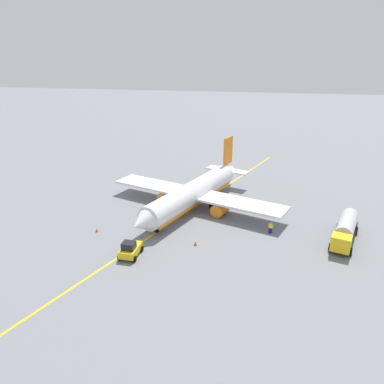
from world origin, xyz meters
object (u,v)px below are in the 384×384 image
at_px(fuel_tanker, 346,229).
at_px(safety_cone_wingtip, 195,244).
at_px(pushback_tug, 130,249).
at_px(airplane, 194,193).
at_px(refueling_worker, 271,228).
at_px(safety_cone_nose, 97,230).

bearing_deg(fuel_tanker, safety_cone_wingtip, -74.20).
xyz_separation_m(fuel_tanker, safety_cone_wingtip, (5.64, -19.94, -1.44)).
bearing_deg(pushback_tug, fuel_tanker, 110.19).
bearing_deg(safety_cone_wingtip, pushback_tug, -59.41).
xyz_separation_m(airplane, refueling_worker, (6.80, 12.80, -1.82)).
height_order(airplane, safety_cone_wingtip, airplane).
distance_m(airplane, refueling_worker, 14.60).
distance_m(airplane, safety_cone_wingtip, 13.21).
bearing_deg(fuel_tanker, airplane, -107.10).
height_order(airplane, refueling_worker, airplane).
bearing_deg(refueling_worker, safety_cone_nose, -78.76).
height_order(refueling_worker, safety_cone_nose, refueling_worker).
height_order(fuel_tanker, safety_cone_wingtip, fuel_tanker).
bearing_deg(safety_cone_nose, refueling_worker, 101.24).
bearing_deg(safety_cone_nose, airplane, 134.39).
bearing_deg(airplane, fuel_tanker, 72.90).
bearing_deg(safety_cone_wingtip, safety_cone_nose, -93.65).
distance_m(pushback_tug, safety_cone_wingtip, 8.84).
relative_size(fuel_tanker, pushback_tug, 3.04).
bearing_deg(airplane, pushback_tug, -15.27).
relative_size(pushback_tug, safety_cone_nose, 6.55).
distance_m(fuel_tanker, refueling_worker, 10.09).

